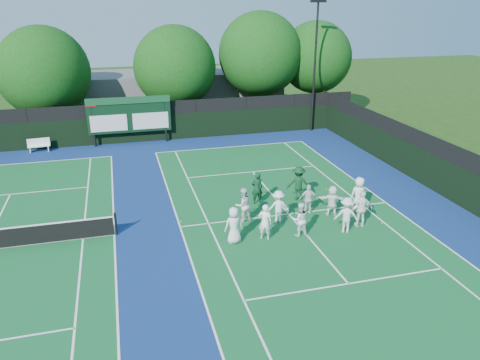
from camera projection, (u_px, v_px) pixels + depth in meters
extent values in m
plane|color=#1D3D10|center=(296.00, 223.00, 22.59)|extent=(120.00, 120.00, 0.00)
cube|color=navy|center=(169.00, 228.00, 22.04)|extent=(34.00, 32.00, 0.01)
cube|color=#125829|center=(289.00, 214.00, 23.49)|extent=(10.97, 23.77, 0.00)
cube|color=white|center=(231.00, 147.00, 34.19)|extent=(10.97, 0.08, 0.00)
cube|color=white|center=(180.00, 227.00, 22.16)|extent=(0.08, 23.77, 0.00)
cube|color=white|center=(386.00, 202.00, 24.82)|extent=(0.08, 23.77, 0.00)
cube|color=white|center=(208.00, 223.00, 22.49)|extent=(0.08, 23.77, 0.00)
cube|color=white|center=(362.00, 205.00, 24.49)|extent=(0.08, 23.77, 0.00)
cube|color=white|center=(348.00, 284.00, 17.73)|extent=(8.23, 0.08, 0.00)
cube|color=white|center=(253.00, 172.00, 29.25)|extent=(8.23, 0.08, 0.00)
cube|color=white|center=(289.00, 214.00, 23.49)|extent=(0.08, 12.80, 0.00)
cube|color=white|center=(26.00, 163.00, 30.80)|extent=(10.97, 0.08, 0.00)
cube|color=white|center=(114.00, 235.00, 21.43)|extent=(0.08, 23.77, 0.00)
cube|color=white|center=(83.00, 238.00, 21.09)|extent=(0.08, 23.77, 0.00)
cube|color=white|center=(10.00, 194.00, 25.86)|extent=(8.23, 0.08, 0.00)
cube|color=black|center=(144.00, 129.00, 35.19)|extent=(34.00, 0.08, 2.00)
cube|color=black|center=(142.00, 109.00, 34.65)|extent=(34.00, 0.05, 1.00)
cube|color=black|center=(445.00, 179.00, 25.32)|extent=(0.08, 32.00, 2.00)
cube|color=black|center=(450.00, 153.00, 24.77)|extent=(0.05, 32.00, 1.00)
cylinder|color=black|center=(93.00, 123.00, 33.69)|extent=(0.16, 0.16, 3.50)
cylinder|color=black|center=(165.00, 119.00, 34.95)|extent=(0.16, 0.16, 3.50)
cube|color=black|center=(129.00, 115.00, 34.15)|extent=(6.00, 0.15, 2.60)
cube|color=#134323|center=(128.00, 100.00, 33.67)|extent=(6.00, 0.05, 0.50)
cube|color=silver|center=(109.00, 123.00, 33.88)|extent=(2.60, 0.04, 1.20)
cube|color=silver|center=(151.00, 121.00, 34.61)|extent=(2.60, 0.04, 1.20)
cube|color=maroon|center=(91.00, 104.00, 33.07)|extent=(0.70, 0.04, 0.50)
cube|color=slate|center=(181.00, 94.00, 43.00)|extent=(18.00, 6.00, 4.00)
cylinder|color=black|center=(315.00, 69.00, 36.75)|extent=(0.16, 0.16, 10.00)
cube|color=black|center=(318.00, 1.00, 34.95)|extent=(1.20, 0.30, 0.25)
cylinder|color=black|center=(116.00, 224.00, 21.26)|extent=(0.10, 0.10, 1.10)
cube|color=white|center=(39.00, 146.00, 32.97)|extent=(1.54, 0.56, 0.06)
cube|color=white|center=(38.00, 142.00, 33.01)|extent=(1.50, 0.22, 0.50)
cube|color=white|center=(30.00, 150.00, 32.91)|extent=(0.10, 0.36, 0.40)
cube|color=white|center=(48.00, 148.00, 33.20)|extent=(0.10, 0.36, 0.40)
cylinder|color=black|center=(51.00, 121.00, 36.60)|extent=(0.44, 0.44, 2.39)
sphere|color=#0D3B0E|center=(44.00, 72.00, 35.24)|extent=(6.88, 6.88, 6.88)
sphere|color=#0D3B0E|center=(54.00, 80.00, 35.90)|extent=(4.81, 4.81, 4.81)
cylinder|color=black|center=(177.00, 113.00, 38.97)|extent=(0.44, 0.44, 2.53)
sphere|color=#0D3B0E|center=(175.00, 67.00, 37.62)|extent=(6.60, 6.60, 6.60)
sphere|color=#0D3B0E|center=(182.00, 74.00, 38.28)|extent=(4.62, 4.62, 4.62)
cylinder|color=black|center=(259.00, 104.00, 40.59)|extent=(0.44, 0.44, 3.21)
sphere|color=#0D3B0E|center=(260.00, 54.00, 39.07)|extent=(6.96, 6.96, 6.96)
sphere|color=#0D3B0E|center=(266.00, 62.00, 39.74)|extent=(4.87, 4.87, 4.87)
cylinder|color=black|center=(313.00, 102.00, 41.84)|extent=(0.44, 0.44, 3.10)
sphere|color=#0D3B0E|center=(316.00, 57.00, 40.45)|extent=(6.15, 6.15, 6.15)
sphere|color=#0D3B0E|center=(320.00, 64.00, 41.08)|extent=(4.31, 4.31, 4.31)
sphere|color=#B6C617|center=(279.00, 211.00, 23.80)|extent=(0.07, 0.07, 0.07)
sphere|color=#B6C617|center=(326.00, 189.00, 26.51)|extent=(0.07, 0.07, 0.07)
sphere|color=#B6C617|center=(382.00, 223.00, 22.48)|extent=(0.07, 0.07, 0.07)
sphere|color=#B6C617|center=(182.00, 221.00, 22.69)|extent=(0.07, 0.07, 0.07)
sphere|color=#B6C617|center=(265.00, 193.00, 25.96)|extent=(0.07, 0.07, 0.07)
sphere|color=#B6C617|center=(354.00, 200.00, 25.12)|extent=(0.07, 0.07, 0.07)
imported|color=white|center=(234.00, 225.00, 20.48)|extent=(0.87, 0.61, 1.69)
imported|color=white|center=(265.00, 222.00, 20.78)|extent=(0.73, 0.63, 1.69)
imported|color=white|center=(300.00, 219.00, 21.13)|extent=(0.81, 0.65, 1.60)
imported|color=silver|center=(347.00, 215.00, 21.42)|extent=(1.27, 1.03, 1.71)
imported|color=white|center=(361.00, 209.00, 21.96)|extent=(1.10, 0.57, 1.79)
imported|color=silver|center=(243.00, 205.00, 22.46)|extent=(0.97, 0.83, 1.72)
imported|color=white|center=(278.00, 206.00, 22.43)|extent=(1.12, 0.76, 1.60)
imported|color=silver|center=(309.00, 199.00, 23.35)|extent=(0.97, 0.63, 1.54)
imported|color=white|center=(332.00, 200.00, 23.17)|extent=(1.51, 0.97, 1.55)
imported|color=white|center=(359.00, 194.00, 23.55)|extent=(0.89, 0.58, 1.82)
imported|color=#0E351C|center=(257.00, 188.00, 24.44)|extent=(0.64, 0.43, 1.73)
imported|color=#0E351A|center=(298.00, 183.00, 24.89)|extent=(1.36, 1.01, 1.88)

